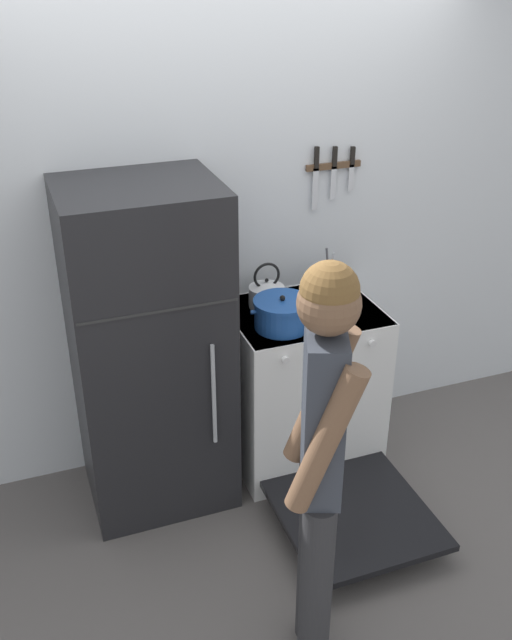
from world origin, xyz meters
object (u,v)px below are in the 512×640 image
object	(u,v)px
stove_range	(304,390)
dutch_oven_pot	(282,314)
refrigerator	(150,352)
person	(321,459)
tea_kettle	(267,293)
utensil_jar	(328,283)

from	to	relation	value
stove_range	dutch_oven_pot	size ratio (longest dim) A/B	4.12
refrigerator	person	distance (m)	1.27
stove_range	tea_kettle	distance (m)	0.59
stove_range	person	bearing A→B (deg)	-111.85
dutch_oven_pot	tea_kettle	xyz separation A→B (m)	(0.01, 0.24, -0.00)
person	stove_range	bearing A→B (deg)	-0.65
tea_kettle	utensil_jar	world-z (taller)	utensil_jar
tea_kettle	utensil_jar	distance (m)	0.36
utensil_jar	tea_kettle	bearing A→B (deg)	-179.05
person	dutch_oven_pot	bearing A→B (deg)	6.04
refrigerator	utensil_jar	distance (m)	1.04
dutch_oven_pot	tea_kettle	world-z (taller)	tea_kettle
utensil_jar	person	bearing A→B (deg)	-116.40
refrigerator	stove_range	size ratio (longest dim) A/B	1.25
stove_range	utensil_jar	distance (m)	0.60
dutch_oven_pot	utensil_jar	xyz separation A→B (m)	(0.37, 0.25, -0.00)
refrigerator	stove_range	distance (m)	0.91
refrigerator	person	xyz separation A→B (m)	(0.35, -1.21, 0.16)
tea_kettle	utensil_jar	xyz separation A→B (m)	(0.36, 0.01, -0.00)
refrigerator	dutch_oven_pot	bearing A→B (deg)	-10.44
utensil_jar	person	distance (m)	1.50
refrigerator	utensil_jar	world-z (taller)	refrigerator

